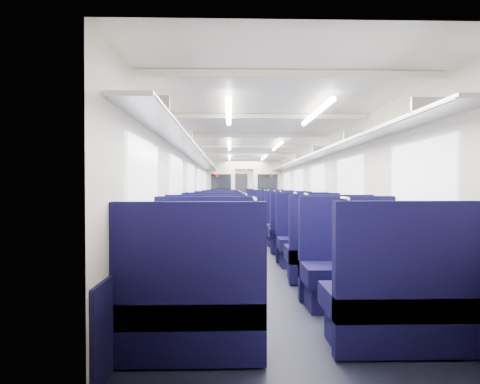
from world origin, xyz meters
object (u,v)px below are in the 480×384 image
(seat_20, at_px, (223,210))
(seat_9, at_px, (298,234))
(seat_6, at_px, (212,243))
(seat_0, at_px, (192,309))
(seat_17, at_px, (273,216))
(seat_25, at_px, (260,207))
(seat_13, at_px, (283,223))
(seat_24, at_px, (224,207))
(seat_14, at_px, (220,219))
(seat_27, at_px, (258,206))
(seat_26, at_px, (224,206))
(seat_8, at_px, (215,235))
(seat_15, at_px, (277,219))
(seat_18, at_px, (222,214))
(seat_2, at_px, (203,274))
(seat_19, at_px, (269,214))
(seat_1, at_px, (398,303))
(seat_22, at_px, (223,208))
(bulkhead, at_px, (244,189))
(seat_4, at_px, (209,255))
(seat_23, at_px, (262,209))
(seat_16, at_px, (221,217))
(end_door, at_px, (240,193))
(seat_7, at_px, (310,242))
(seat_21, at_px, (264,210))
(seat_10, at_px, (217,228))
(seat_5, at_px, (328,255))
(seat_12, at_px, (219,224))

(seat_20, bearing_deg, seat_9, -77.77)
(seat_9, bearing_deg, seat_6, -143.62)
(seat_0, distance_m, seat_20, 12.39)
(seat_17, height_order, seat_25, same)
(seat_13, height_order, seat_24, same)
(seat_14, relative_size, seat_27, 1.00)
(seat_9, distance_m, seat_26, 11.23)
(seat_9, xyz_separation_m, seat_17, (0.00, 4.46, 0.00))
(seat_8, bearing_deg, seat_15, 64.60)
(seat_13, height_order, seat_18, same)
(seat_2, bearing_deg, seat_19, 79.76)
(seat_1, height_order, seat_13, same)
(seat_20, bearing_deg, seat_22, 90.00)
(seat_17, bearing_deg, bulkhead, 109.67)
(seat_4, xyz_separation_m, seat_23, (1.66, 11.16, 0.00))
(seat_16, bearing_deg, seat_6, -90.00)
(end_door, xyz_separation_m, seat_2, (-0.83, -16.10, -0.61))
(seat_2, relative_size, seat_8, 1.00)
(seat_7, relative_size, seat_25, 1.00)
(bulkhead, relative_size, seat_23, 2.22)
(seat_20, bearing_deg, seat_13, -73.05)
(seat_21, bearing_deg, seat_17, -90.00)
(seat_0, relative_size, seat_24, 1.00)
(seat_18, bearing_deg, seat_0, -90.00)
(seat_0, xyz_separation_m, seat_26, (0.00, 15.84, 0.00))
(end_door, bearing_deg, seat_22, -103.17)
(seat_10, relative_size, seat_25, 1.00)
(seat_1, xyz_separation_m, seat_18, (-1.66, 10.39, 0.00))
(seat_2, distance_m, seat_25, 13.70)
(seat_0, relative_size, seat_1, 1.00)
(seat_19, bearing_deg, seat_16, -143.60)
(seat_9, xyz_separation_m, seat_24, (-1.66, 10.04, 0.00))
(seat_4, distance_m, seat_27, 13.62)
(seat_10, relative_size, seat_16, 1.00)
(seat_10, relative_size, seat_20, 1.00)
(seat_10, bearing_deg, seat_21, 76.20)
(seat_1, xyz_separation_m, seat_6, (-1.66, 3.41, 0.00))
(end_door, distance_m, seat_19, 6.99)
(seat_4, bearing_deg, seat_26, 90.00)
(seat_1, bearing_deg, seat_9, 90.00)
(seat_5, distance_m, seat_12, 4.83)
(seat_13, bearing_deg, seat_1, -90.00)
(seat_8, xyz_separation_m, seat_15, (1.66, 3.49, 0.00))
(seat_15, xyz_separation_m, seat_23, (0.00, 5.43, 0.00))
(seat_4, relative_size, seat_13, 1.00)
(seat_1, xyz_separation_m, seat_12, (-1.66, 6.77, 0.00))
(seat_14, height_order, seat_17, same)
(seat_15, bearing_deg, seat_24, 103.96)
(seat_12, height_order, seat_25, same)
(seat_8, bearing_deg, seat_24, 90.00)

